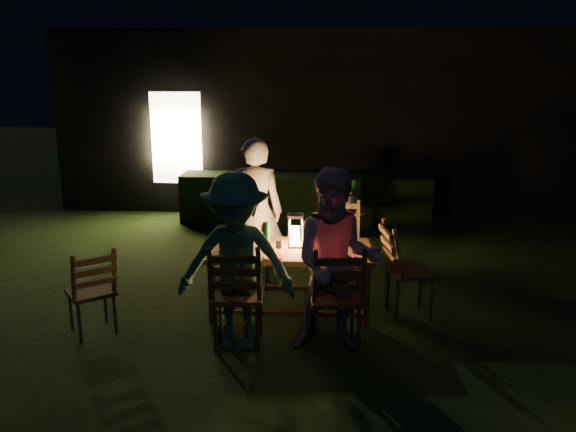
# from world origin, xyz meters

# --- Properties ---
(garden_envelope) EXTENTS (40.00, 40.00, 3.20)m
(garden_envelope) POSITION_xyz_m (-0.01, 6.15, 1.58)
(garden_envelope) COLOR black
(garden_envelope) RESTS_ON ground
(dining_table) EXTENTS (1.70, 0.87, 0.70)m
(dining_table) POSITION_xyz_m (-0.51, -0.06, 0.63)
(dining_table) COLOR #483118
(dining_table) RESTS_ON ground
(chair_near_left) EXTENTS (0.49, 0.53, 1.05)m
(chair_near_left) POSITION_xyz_m (-0.95, -0.84, 0.32)
(chair_near_left) COLOR #483118
(chair_near_left) RESTS_ON ground
(chair_near_right) EXTENTS (0.51, 0.55, 1.04)m
(chair_near_right) POSITION_xyz_m (-0.05, -0.83, 0.32)
(chair_near_right) COLOR #483118
(chair_near_right) RESTS_ON ground
(chair_far_left) EXTENTS (0.47, 0.50, 0.96)m
(chair_far_left) POSITION_xyz_m (-0.97, 0.70, 0.29)
(chair_far_left) COLOR #483118
(chair_far_left) RESTS_ON ground
(chair_far_right) EXTENTS (0.47, 0.50, 1.04)m
(chair_far_right) POSITION_xyz_m (0.03, 0.72, 0.31)
(chair_far_right) COLOR #483118
(chair_far_right) RESTS_ON ground
(chair_end) EXTENTS (0.55, 0.52, 1.02)m
(chair_end) POSITION_xyz_m (0.72, -0.05, 0.31)
(chair_end) COLOR #483118
(chair_end) RESTS_ON ground
(chair_spare) EXTENTS (0.59, 0.60, 0.92)m
(chair_spare) POSITION_xyz_m (-2.39, -0.71, 0.28)
(chair_spare) COLOR #483118
(chair_spare) RESTS_ON ground
(person_house_side) EXTENTS (0.65, 0.43, 1.76)m
(person_house_side) POSITION_xyz_m (-0.97, 0.75, 0.88)
(person_house_side) COLOR beige
(person_house_side) RESTS_ON ground
(person_opp_right) EXTENTS (0.83, 0.65, 1.68)m
(person_opp_right) POSITION_xyz_m (-0.05, -0.88, 0.84)
(person_opp_right) COLOR #D08FAE
(person_opp_right) RESTS_ON ground
(person_opp_left) EXTENTS (1.06, 0.62, 1.63)m
(person_opp_left) POSITION_xyz_m (-0.95, -0.89, 0.82)
(person_opp_left) COLOR #30614A
(person_opp_left) RESTS_ON ground
(lantern) EXTENTS (0.16, 0.16, 0.35)m
(lantern) POSITION_xyz_m (-0.46, -0.01, 0.86)
(lantern) COLOR white
(lantern) RESTS_ON dining_table
(plate_far_left) EXTENTS (0.25, 0.25, 0.01)m
(plate_far_left) POSITION_xyz_m (-1.06, 0.15, 0.71)
(plate_far_left) COLOR white
(plate_far_left) RESTS_ON dining_table
(plate_near_left) EXTENTS (0.25, 0.25, 0.01)m
(plate_near_left) POSITION_xyz_m (-1.06, -0.29, 0.71)
(plate_near_left) COLOR white
(plate_near_left) RESTS_ON dining_table
(plate_far_right) EXTENTS (0.25, 0.25, 0.01)m
(plate_far_right) POSITION_xyz_m (-0.06, 0.16, 0.71)
(plate_far_right) COLOR white
(plate_far_right) RESTS_ON dining_table
(plate_near_right) EXTENTS (0.25, 0.25, 0.01)m
(plate_near_right) POSITION_xyz_m (-0.06, -0.28, 0.71)
(plate_near_right) COLOR white
(plate_near_right) RESTS_ON dining_table
(wineglass_a) EXTENTS (0.06, 0.06, 0.18)m
(wineglass_a) POSITION_xyz_m (-0.81, 0.21, 0.79)
(wineglass_a) COLOR #59070F
(wineglass_a) RESTS_ON dining_table
(wineglass_b) EXTENTS (0.06, 0.06, 0.18)m
(wineglass_b) POSITION_xyz_m (-1.23, -0.20, 0.79)
(wineglass_b) COLOR #59070F
(wineglass_b) RESTS_ON dining_table
(wineglass_c) EXTENTS (0.06, 0.06, 0.18)m
(wineglass_c) POSITION_xyz_m (-0.21, -0.34, 0.79)
(wineglass_c) COLOR #59070F
(wineglass_c) RESTS_ON dining_table
(wineglass_d) EXTENTS (0.06, 0.06, 0.18)m
(wineglass_d) POSITION_xyz_m (0.11, 0.13, 0.79)
(wineglass_d) COLOR #59070F
(wineglass_d) RESTS_ON dining_table
(wineglass_e) EXTENTS (0.06, 0.06, 0.18)m
(wineglass_e) POSITION_xyz_m (-0.61, -0.37, 0.79)
(wineglass_e) COLOR silver
(wineglass_e) RESTS_ON dining_table
(bottle_table) EXTENTS (0.07, 0.07, 0.28)m
(bottle_table) POSITION_xyz_m (-0.76, -0.07, 0.84)
(bottle_table) COLOR #0F471E
(bottle_table) RESTS_ON dining_table
(napkin_left) EXTENTS (0.18, 0.14, 0.01)m
(napkin_left) POSITION_xyz_m (-0.65, -0.39, 0.71)
(napkin_left) COLOR red
(napkin_left) RESTS_ON dining_table
(napkin_right) EXTENTS (0.18, 0.14, 0.01)m
(napkin_right) POSITION_xyz_m (0.04, -0.35, 0.71)
(napkin_right) COLOR red
(napkin_right) RESTS_ON dining_table
(phone) EXTENTS (0.14, 0.07, 0.01)m
(phone) POSITION_xyz_m (-1.13, -0.37, 0.71)
(phone) COLOR black
(phone) RESTS_ON dining_table
(side_table) EXTENTS (0.49, 0.49, 0.66)m
(side_table) POSITION_xyz_m (0.17, 1.88, 0.58)
(side_table) COLOR #94754A
(side_table) RESTS_ON ground
(ice_bucket) EXTENTS (0.30, 0.30, 0.22)m
(ice_bucket) POSITION_xyz_m (0.17, 1.88, 0.77)
(ice_bucket) COLOR #A5A8AD
(ice_bucket) RESTS_ON side_table
(bottle_bucket_a) EXTENTS (0.07, 0.07, 0.32)m
(bottle_bucket_a) POSITION_xyz_m (0.12, 1.84, 0.82)
(bottle_bucket_a) COLOR #0F471E
(bottle_bucket_a) RESTS_ON side_table
(bottle_bucket_b) EXTENTS (0.07, 0.07, 0.32)m
(bottle_bucket_b) POSITION_xyz_m (0.22, 1.92, 0.82)
(bottle_bucket_b) COLOR #0F471E
(bottle_bucket_b) RESTS_ON side_table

